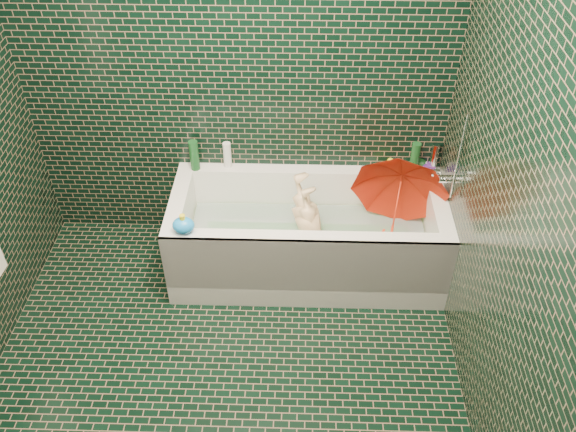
{
  "coord_description": "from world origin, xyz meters",
  "views": [
    {
      "loc": [
        0.41,
        -1.86,
        2.87
      ],
      "look_at": [
        0.33,
        0.82,
        0.59
      ],
      "focal_mm": 38.0,
      "sensor_mm": 36.0,
      "label": 1
    }
  ],
  "objects_px": {
    "bath_toy": "(183,225)",
    "bathtub": "(307,243)",
    "umbrella": "(397,203)",
    "rubber_duck": "(385,166)",
    "child": "(313,233)"
  },
  "relations": [
    {
      "from": "bathtub",
      "to": "rubber_duck",
      "type": "xyz_separation_m",
      "value": [
        0.49,
        0.33,
        0.38
      ]
    },
    {
      "from": "bathtub",
      "to": "rubber_duck",
      "type": "distance_m",
      "value": 0.7
    },
    {
      "from": "child",
      "to": "umbrella",
      "type": "distance_m",
      "value": 0.56
    },
    {
      "from": "umbrella",
      "to": "rubber_duck",
      "type": "relative_size",
      "value": 4.79
    },
    {
      "from": "child",
      "to": "bath_toy",
      "type": "distance_m",
      "value": 0.85
    },
    {
      "from": "bathtub",
      "to": "bath_toy",
      "type": "relative_size",
      "value": 13.13
    },
    {
      "from": "umbrella",
      "to": "child",
      "type": "bearing_deg",
      "value": -158.51
    },
    {
      "from": "child",
      "to": "bathtub",
      "type": "bearing_deg",
      "value": -116.8
    },
    {
      "from": "umbrella",
      "to": "rubber_duck",
      "type": "bearing_deg",
      "value": 117.93
    },
    {
      "from": "bath_toy",
      "to": "bathtub",
      "type": "bearing_deg",
      "value": 20.96
    },
    {
      "from": "bathtub",
      "to": "umbrella",
      "type": "xyz_separation_m",
      "value": [
        0.54,
        0.0,
        0.34
      ]
    },
    {
      "from": "rubber_duck",
      "to": "bath_toy",
      "type": "distance_m",
      "value": 1.35
    },
    {
      "from": "child",
      "to": "bath_toy",
      "type": "height_order",
      "value": "bath_toy"
    },
    {
      "from": "bathtub",
      "to": "bath_toy",
      "type": "height_order",
      "value": "bath_toy"
    },
    {
      "from": "bathtub",
      "to": "child",
      "type": "distance_m",
      "value": 0.1
    }
  ]
}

